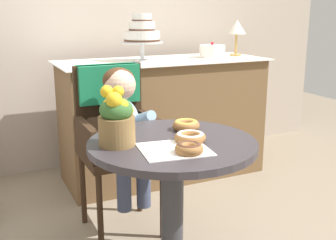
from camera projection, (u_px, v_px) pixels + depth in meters
cafe_table at (172, 187)px, 1.83m from camera, size 0.72×0.72×0.72m
wicker_chair at (114, 121)px, 2.40m from camera, size 0.42×0.45×0.95m
seated_child at (123, 121)px, 2.25m from camera, size 0.27×0.32×0.73m
paper_napkin at (174, 149)px, 1.66m from camera, size 0.30×0.27×0.00m
donut_front at (190, 137)px, 1.75m from camera, size 0.13×0.13×0.04m
donut_mid at (189, 148)px, 1.61m from camera, size 0.11×0.11×0.04m
donut_side at (186, 125)px, 1.93m from camera, size 0.13×0.13×0.04m
flower_vase at (116, 119)px, 1.69m from camera, size 0.15×0.15×0.24m
display_counter at (163, 118)px, 3.20m from camera, size 1.56×0.62×0.90m
tiered_cake_stand at (142, 33)px, 2.97m from camera, size 0.30×0.30×0.34m
round_layer_cake at (212, 51)px, 3.25m from camera, size 0.20×0.20×0.12m
table_lamp at (237, 28)px, 3.31m from camera, size 0.15×0.15×0.28m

